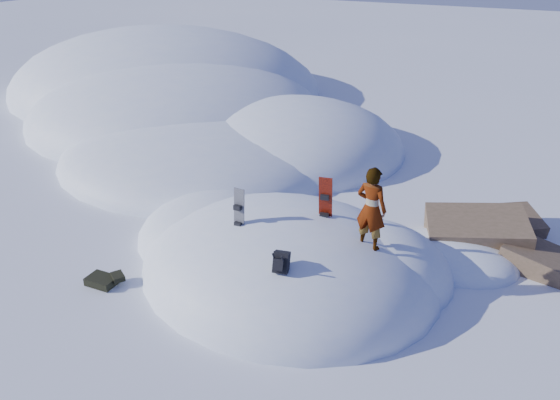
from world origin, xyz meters
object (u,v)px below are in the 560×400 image
at_px(backpack, 281,262).
at_px(person, 371,209).
at_px(snowboard_dark, 239,217).
at_px(snowboard_red, 325,208).

height_order(backpack, person, person).
height_order(snowboard_dark, person, person).
relative_size(snowboard_dark, person, 0.75).
bearing_deg(backpack, snowboard_dark, 136.27).
bearing_deg(person, backpack, 63.39).
height_order(snowboard_red, backpack, snowboard_red).
bearing_deg(snowboard_red, backpack, -101.15).
bearing_deg(snowboard_red, snowboard_dark, -153.53).
height_order(snowboard_red, person, person).
xyz_separation_m(snowboard_dark, person, (2.71, 0.72, 0.52)).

